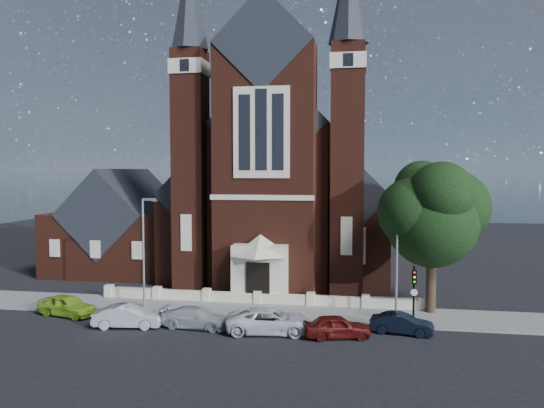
{
  "coord_description": "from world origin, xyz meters",
  "views": [
    {
      "loc": [
        7.61,
        -32.13,
        10.08
      ],
      "look_at": [
        0.15,
        12.0,
        7.25
      ],
      "focal_mm": 35.0,
      "sensor_mm": 36.0,
      "label": 1
    }
  ],
  "objects_px": {
    "street_tree": "(434,216)",
    "car_dark_red": "(337,326)",
    "street_lamp_right": "(398,252)",
    "street_lamp_left": "(145,246)",
    "parish_hall": "(125,230)",
    "car_lime_van": "(67,305)",
    "church": "(288,189)",
    "car_navy": "(402,324)",
    "car_white_suv": "(270,321)",
    "car_silver_b": "(196,318)",
    "car_silver_a": "(128,316)",
    "traffic_signal": "(414,288)"
  },
  "relations": [
    {
      "from": "car_silver_a",
      "to": "car_navy",
      "type": "height_order",
      "value": "car_silver_a"
    },
    {
      "from": "car_white_suv",
      "to": "street_tree",
      "type": "bearing_deg",
      "value": -66.74
    },
    {
      "from": "street_lamp_left",
      "to": "church",
      "type": "bearing_deg",
      "value": 67.34
    },
    {
      "from": "street_lamp_left",
      "to": "street_lamp_right",
      "type": "relative_size",
      "value": 1.0
    },
    {
      "from": "street_lamp_left",
      "to": "car_white_suv",
      "type": "xyz_separation_m",
      "value": [
        10.02,
        -4.28,
        -3.84
      ]
    },
    {
      "from": "street_lamp_right",
      "to": "car_silver_a",
      "type": "bearing_deg",
      "value": -164.86
    },
    {
      "from": "street_lamp_right",
      "to": "car_lime_van",
      "type": "relative_size",
      "value": 1.87
    },
    {
      "from": "parish_hall",
      "to": "traffic_signal",
      "type": "height_order",
      "value": "parish_hall"
    },
    {
      "from": "car_navy",
      "to": "street_tree",
      "type": "bearing_deg",
      "value": -17.64
    },
    {
      "from": "street_tree",
      "to": "car_dark_red",
      "type": "height_order",
      "value": "street_tree"
    },
    {
      "from": "street_tree",
      "to": "car_silver_a",
      "type": "relative_size",
      "value": 2.44
    },
    {
      "from": "church",
      "to": "traffic_signal",
      "type": "xyz_separation_m",
      "value": [
        11.0,
        -20.52,
        -5.6
      ]
    },
    {
      "from": "parish_hall",
      "to": "car_silver_a",
      "type": "relative_size",
      "value": 2.79
    },
    {
      "from": "street_tree",
      "to": "car_white_suv",
      "type": "xyz_separation_m",
      "value": [
        -10.49,
        -5.99,
        -6.2
      ]
    },
    {
      "from": "traffic_signal",
      "to": "car_dark_red",
      "type": "relative_size",
      "value": 0.98
    },
    {
      "from": "car_lime_van",
      "to": "car_dark_red",
      "type": "bearing_deg",
      "value": -82.05
    },
    {
      "from": "traffic_signal",
      "to": "car_silver_b",
      "type": "distance_m",
      "value": 14.12
    },
    {
      "from": "parish_hall",
      "to": "car_lime_van",
      "type": "relative_size",
      "value": 2.83
    },
    {
      "from": "car_navy",
      "to": "car_silver_b",
      "type": "bearing_deg",
      "value": 103.42
    },
    {
      "from": "street_lamp_right",
      "to": "car_silver_a",
      "type": "height_order",
      "value": "street_lamp_right"
    },
    {
      "from": "car_silver_b",
      "to": "car_silver_a",
      "type": "bearing_deg",
      "value": 102.67
    },
    {
      "from": "traffic_signal",
      "to": "car_dark_red",
      "type": "height_order",
      "value": "traffic_signal"
    },
    {
      "from": "street_tree",
      "to": "street_lamp_left",
      "type": "relative_size",
      "value": 1.32
    },
    {
      "from": "traffic_signal",
      "to": "car_silver_b",
      "type": "xyz_separation_m",
      "value": [
        -13.77,
        -2.43,
        -1.93
      ]
    },
    {
      "from": "car_navy",
      "to": "church",
      "type": "bearing_deg",
      "value": 34.1
    },
    {
      "from": "street_lamp_left",
      "to": "car_dark_red",
      "type": "height_order",
      "value": "street_lamp_left"
    },
    {
      "from": "street_lamp_left",
      "to": "car_white_suv",
      "type": "height_order",
      "value": "street_lamp_left"
    },
    {
      "from": "street_tree",
      "to": "car_dark_red",
      "type": "distance_m",
      "value": 10.9
    },
    {
      "from": "traffic_signal",
      "to": "car_dark_red",
      "type": "xyz_separation_m",
      "value": [
        -4.76,
        -2.99,
        -1.89
      ]
    },
    {
      "from": "church",
      "to": "car_dark_red",
      "type": "bearing_deg",
      "value": -75.12
    },
    {
      "from": "traffic_signal",
      "to": "car_lime_van",
      "type": "distance_m",
      "value": 23.56
    },
    {
      "from": "parish_hall",
      "to": "street_tree",
      "type": "xyz_separation_m",
      "value": [
        28.6,
        -12.29,
        2.95
      ]
    },
    {
      "from": "street_lamp_right",
      "to": "street_tree",
      "type": "bearing_deg",
      "value": 34.26
    },
    {
      "from": "car_silver_b",
      "to": "car_navy",
      "type": "distance_m",
      "value": 12.96
    },
    {
      "from": "street_tree",
      "to": "street_lamp_left",
      "type": "height_order",
      "value": "street_tree"
    },
    {
      "from": "car_silver_a",
      "to": "car_white_suv",
      "type": "distance_m",
      "value": 9.23
    },
    {
      "from": "street_lamp_right",
      "to": "street_lamp_left",
      "type": "bearing_deg",
      "value": 180.0
    },
    {
      "from": "street_lamp_left",
      "to": "traffic_signal",
      "type": "xyz_separation_m",
      "value": [
        18.91,
        -1.57,
        -2.02
      ]
    },
    {
      "from": "church",
      "to": "car_navy",
      "type": "height_order",
      "value": "church"
    },
    {
      "from": "traffic_signal",
      "to": "car_silver_a",
      "type": "xyz_separation_m",
      "value": [
        -18.11,
        -3.08,
        -1.86
      ]
    },
    {
      "from": "street_tree",
      "to": "car_dark_red",
      "type": "bearing_deg",
      "value": -135.39
    },
    {
      "from": "car_silver_a",
      "to": "traffic_signal",
      "type": "bearing_deg",
      "value": -89.22
    },
    {
      "from": "parish_hall",
      "to": "street_lamp_left",
      "type": "bearing_deg",
      "value": -59.98
    },
    {
      "from": "church",
      "to": "car_white_suv",
      "type": "height_order",
      "value": "church"
    },
    {
      "from": "street_lamp_left",
      "to": "car_navy",
      "type": "distance_m",
      "value": 18.75
    },
    {
      "from": "car_navy",
      "to": "car_white_suv",
      "type": "bearing_deg",
      "value": 107.79
    },
    {
      "from": "street_tree",
      "to": "car_silver_b",
      "type": "xyz_separation_m",
      "value": [
        -15.37,
        -5.71,
        -6.31
      ]
    },
    {
      "from": "church",
      "to": "car_lime_van",
      "type": "bearing_deg",
      "value": -119.81
    },
    {
      "from": "car_dark_red",
      "to": "car_navy",
      "type": "height_order",
      "value": "car_dark_red"
    },
    {
      "from": "street_lamp_right",
      "to": "car_white_suv",
      "type": "distance_m",
      "value": 9.84
    }
  ]
}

